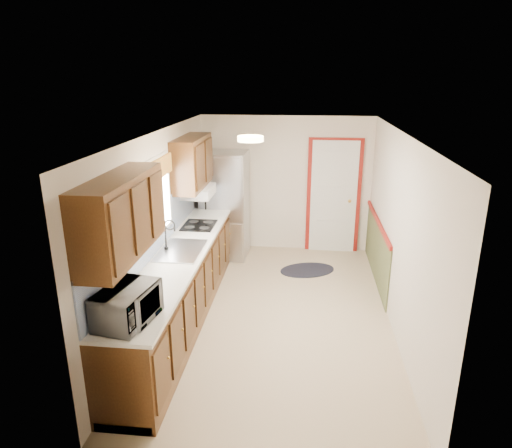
# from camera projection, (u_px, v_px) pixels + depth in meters

# --- Properties ---
(room_shell) EXTENTS (3.20, 5.20, 2.52)m
(room_shell) POSITION_uv_depth(u_px,v_px,m) (276.00, 230.00, 5.75)
(room_shell) COLOR tan
(room_shell) RESTS_ON ground
(kitchen_run) EXTENTS (0.63, 4.00, 2.20)m
(kitchen_run) POSITION_uv_depth(u_px,v_px,m) (176.00, 263.00, 5.72)
(kitchen_run) COLOR #3E220E
(kitchen_run) RESTS_ON ground
(back_wall_trim) EXTENTS (1.12, 2.30, 2.08)m
(back_wall_trim) POSITION_uv_depth(u_px,v_px,m) (342.00, 207.00, 7.83)
(back_wall_trim) COLOR maroon
(back_wall_trim) RESTS_ON ground
(ceiling_fixture) EXTENTS (0.30, 0.30, 0.06)m
(ceiling_fixture) POSITION_uv_depth(u_px,v_px,m) (250.00, 139.00, 5.23)
(ceiling_fixture) COLOR #FFD88C
(ceiling_fixture) RESTS_ON room_shell
(microwave) EXTENTS (0.43, 0.65, 0.40)m
(microwave) POSITION_uv_depth(u_px,v_px,m) (127.00, 302.00, 4.05)
(microwave) COLOR white
(microwave) RESTS_ON kitchen_run
(refrigerator) EXTENTS (0.78, 0.78, 1.84)m
(refrigerator) POSITION_uv_depth(u_px,v_px,m) (225.00, 205.00, 7.88)
(refrigerator) COLOR #B7B7BC
(refrigerator) RESTS_ON ground
(rug) EXTENTS (1.06, 0.87, 0.01)m
(rug) POSITION_uv_depth(u_px,v_px,m) (307.00, 270.00, 7.48)
(rug) COLOR black
(rug) RESTS_ON ground
(cooktop) EXTENTS (0.46, 0.55, 0.02)m
(cooktop) POSITION_uv_depth(u_px,v_px,m) (199.00, 225.00, 6.71)
(cooktop) COLOR black
(cooktop) RESTS_ON kitchen_run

